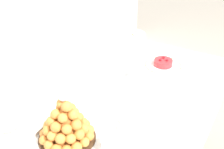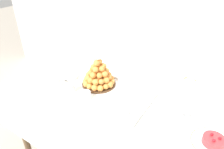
# 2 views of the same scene
# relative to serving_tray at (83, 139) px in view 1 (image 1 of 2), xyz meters

# --- Properties ---
(buffet_table) EXTENTS (1.56, 0.79, 0.75)m
(buffet_table) POSITION_rel_serving_tray_xyz_m (0.18, 0.02, -0.10)
(buffet_table) COLOR brown
(buffet_table) RESTS_ON ground_plane
(serving_tray) EXTENTS (0.68, 0.35, 0.02)m
(serving_tray) POSITION_rel_serving_tray_xyz_m (0.00, 0.00, 0.00)
(serving_tray) COLOR white
(serving_tray) RESTS_ON buffet_table
(croquembouche) EXTENTS (0.22, 0.22, 0.22)m
(croquembouche) POSITION_rel_serving_tray_xyz_m (-0.03, 0.05, 0.08)
(croquembouche) COLOR #4C331E
(croquembouche) RESTS_ON serving_tray
(dessert_cup_centre) EXTENTS (0.06, 0.06, 0.05)m
(dessert_cup_centre) POSITION_rel_serving_tray_xyz_m (-0.00, -0.12, 0.03)
(dessert_cup_centre) COLOR silver
(dessert_cup_centre) RESTS_ON serving_tray
(dessert_cup_mid_right) EXTENTS (0.06, 0.06, 0.06)m
(dessert_cup_mid_right) POSITION_rel_serving_tray_xyz_m (0.13, -0.11, 0.03)
(dessert_cup_mid_right) COLOR silver
(dessert_cup_mid_right) RESTS_ON serving_tray
(dessert_cup_right) EXTENTS (0.06, 0.06, 0.06)m
(dessert_cup_right) POSITION_rel_serving_tray_xyz_m (0.26, -0.11, 0.03)
(dessert_cup_right) COLOR silver
(dessert_cup_right) RESTS_ON serving_tray
(macaron_goblet) EXTENTS (0.12, 0.12, 0.26)m
(macaron_goblet) POSITION_rel_serving_tray_xyz_m (0.51, 0.05, 0.15)
(macaron_goblet) COLOR white
(macaron_goblet) RESTS_ON buffet_table
(fruit_tart_plate) EXTENTS (0.20, 0.20, 0.05)m
(fruit_tart_plate) POSITION_rel_serving_tray_xyz_m (0.70, -0.06, 0.01)
(fruit_tart_plate) COLOR white
(fruit_tart_plate) RESTS_ON buffet_table
(wine_glass) EXTENTS (0.08, 0.08, 0.17)m
(wine_glass) POSITION_rel_serving_tray_xyz_m (-0.16, 0.21, 0.12)
(wine_glass) COLOR silver
(wine_glass) RESTS_ON buffet_table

